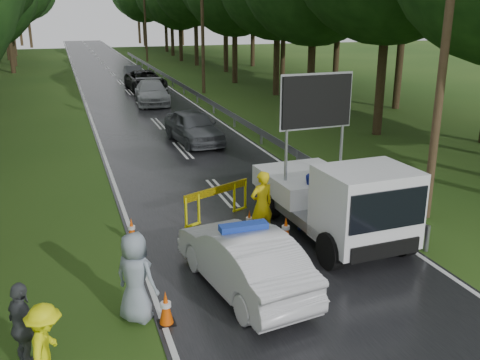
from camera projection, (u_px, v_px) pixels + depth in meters
name	position (u px, v px, depth m)	size (l,w,h in m)	color
ground	(294.00, 272.00, 12.66)	(160.00, 160.00, 0.00)	#204112
road	(129.00, 92.00, 39.73)	(7.00, 140.00, 0.02)	black
guardrail	(179.00, 83.00, 40.39)	(0.12, 60.06, 0.70)	gray
utility_pole_near	(445.00, 43.00, 14.48)	(1.40, 0.24, 10.00)	#3E301D
utility_pole_mid	(202.00, 22.00, 37.95)	(1.40, 0.24, 10.00)	#3E301D
utility_pole_far	(145.00, 17.00, 61.42)	(1.40, 0.24, 10.00)	#3E301D
police_sedan	(244.00, 260.00, 11.72)	(2.13, 4.46, 1.55)	silver
work_truck	(338.00, 198.00, 14.19)	(2.61, 5.44, 4.25)	gray
barrier	(217.00, 194.00, 15.70)	(2.20, 1.03, 0.99)	yellow
officer	(262.00, 205.00, 14.33)	(0.69, 0.45, 1.88)	yellow
civilian	(312.00, 202.00, 14.88)	(0.80, 0.62, 1.64)	#18279F
bystander_left	(47.00, 349.00, 8.51)	(1.02, 0.58, 1.57)	#FBFF0D
bystander_mid	(24.00, 328.00, 9.00)	(0.98, 0.41, 1.67)	#46494F
bystander_right	(135.00, 278.00, 10.46)	(0.92, 0.60, 1.87)	#84919E
queue_car_first	(194.00, 127.00, 24.62)	(1.79, 4.44, 1.51)	#42464A
queue_car_second	(152.00, 92.00, 34.87)	(2.07, 5.09, 1.48)	#A1A4A9
queue_car_third	(146.00, 81.00, 40.44)	(2.49, 5.39, 1.50)	black
queue_car_fourth	(133.00, 73.00, 46.04)	(1.35, 3.87, 1.28)	#3E4145
cone_near_left	(166.00, 308.00, 10.48)	(0.34, 0.34, 0.73)	black
cone_center	(286.00, 230.00, 14.16)	(0.35, 0.35, 0.73)	black
cone_far	(249.00, 221.00, 14.88)	(0.30, 0.30, 0.64)	black
cone_left_mid	(132.00, 230.00, 14.24)	(0.32, 0.32, 0.68)	black
cone_right	(352.00, 223.00, 14.63)	(0.36, 0.36, 0.76)	black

